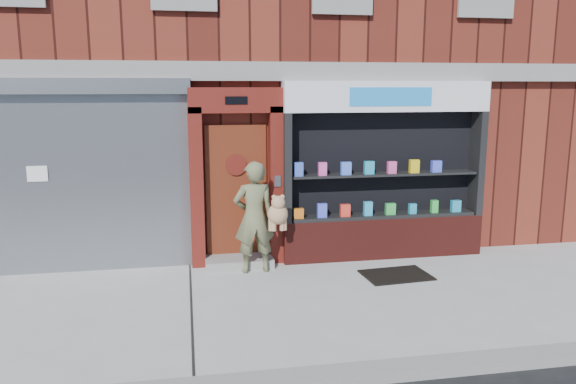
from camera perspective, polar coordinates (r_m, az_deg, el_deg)
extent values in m
plane|color=#9E9E99|center=(7.88, 1.76, -11.04)|extent=(80.00, 80.00, 0.00)
cube|color=gray|center=(5.97, 6.32, -17.99)|extent=(60.00, 0.30, 0.12)
cube|color=#4C1811|center=(13.29, -3.78, 15.37)|extent=(12.00, 8.00, 8.00)
cube|color=gray|center=(9.21, -0.69, 12.15)|extent=(12.00, 0.16, 0.30)
cube|color=gray|center=(9.33, -19.16, 0.75)|extent=(3.00, 0.10, 2.80)
cube|color=slate|center=(9.15, -19.81, 10.10)|extent=(3.10, 0.30, 0.24)
cube|color=white|center=(9.40, -24.12, 1.70)|extent=(0.30, 0.01, 0.24)
cube|color=#56140E|center=(9.16, -9.27, 0.39)|extent=(0.22, 0.28, 2.60)
cube|color=#56140E|center=(9.27, -1.21, 0.66)|extent=(0.22, 0.28, 2.60)
cube|color=#56140E|center=(9.05, -5.37, 9.28)|extent=(1.50, 0.28, 0.40)
cube|color=black|center=(8.90, -5.28, 9.26)|extent=(0.35, 0.01, 0.12)
cube|color=#5A2110|center=(9.32, -5.27, 0.04)|extent=(1.00, 0.06, 2.20)
cylinder|color=black|center=(9.21, -5.29, 2.75)|extent=(0.28, 0.02, 0.28)
cylinder|color=#56140E|center=(9.20, -5.29, 2.74)|extent=(0.34, 0.02, 0.34)
cube|color=gray|center=(9.33, -5.00, -7.07)|extent=(1.10, 0.55, 0.15)
cube|color=slate|center=(9.11, -1.07, 1.11)|extent=(0.10, 0.02, 0.18)
cube|color=#571914|center=(9.88, 9.55, -4.50)|extent=(3.50, 0.40, 0.70)
cube|color=black|center=(9.19, -0.18, 2.46)|extent=(0.12, 0.40, 1.80)
cube|color=black|center=(10.34, 18.62, 2.82)|extent=(0.12, 0.40, 1.80)
cube|color=black|center=(9.81, 9.41, 2.84)|extent=(3.30, 0.03, 1.80)
cube|color=black|center=(9.79, 9.62, -2.36)|extent=(3.20, 0.36, 0.06)
cube|color=black|center=(9.66, 9.75, 1.81)|extent=(3.20, 0.36, 0.04)
cube|color=white|center=(9.54, 10.00, 9.54)|extent=(3.50, 0.40, 0.50)
cube|color=blue|center=(9.35, 10.44, 9.50)|extent=(1.40, 0.01, 0.30)
cube|color=orange|center=(9.29, 1.07, -2.19)|extent=(0.16, 0.09, 0.17)
cube|color=#4255E2|center=(9.37, 3.47, -1.89)|extent=(0.16, 0.09, 0.24)
cube|color=red|center=(9.47, 5.82, -1.87)|extent=(0.16, 0.09, 0.21)
cube|color=#289CCC|center=(9.59, 8.12, -1.68)|extent=(0.14, 0.09, 0.24)
cube|color=green|center=(9.72, 10.35, -1.70)|extent=(0.17, 0.09, 0.20)
cube|color=teal|center=(9.87, 12.52, -1.66)|extent=(0.12, 0.09, 0.17)
cube|color=green|center=(10.03, 14.64, -1.43)|extent=(0.11, 0.09, 0.22)
cube|color=teal|center=(10.21, 16.67, -1.38)|extent=(0.16, 0.09, 0.20)
cube|color=blue|center=(9.15, 1.08, 2.32)|extent=(0.14, 0.09, 0.23)
cube|color=#E44CA4|center=(9.24, 3.52, 2.36)|extent=(0.13, 0.09, 0.22)
cube|color=#456FEB|center=(9.34, 5.90, 2.40)|extent=(0.17, 0.09, 0.21)
cube|color=teal|center=(9.46, 8.23, 2.46)|extent=(0.16, 0.09, 0.22)
cube|color=#DF4A94|center=(9.60, 10.50, 2.47)|extent=(0.15, 0.09, 0.20)
cube|color=yellow|center=(9.75, 12.70, 2.57)|extent=(0.16, 0.09, 0.22)
cube|color=#4455E8|center=(9.91, 14.83, 2.53)|extent=(0.17, 0.09, 0.20)
imported|color=#656744|center=(8.84, -3.47, -2.57)|extent=(0.68, 0.48, 1.78)
sphere|color=tan|center=(8.77, -1.06, -2.26)|extent=(0.33, 0.33, 0.33)
sphere|color=tan|center=(8.68, -1.00, -1.08)|extent=(0.22, 0.22, 0.22)
sphere|color=tan|center=(8.65, -1.43, -0.53)|extent=(0.08, 0.08, 0.08)
sphere|color=tan|center=(8.67, -0.58, -0.50)|extent=(0.08, 0.08, 0.08)
cylinder|color=tan|center=(8.79, -1.75, -3.32)|extent=(0.08, 0.08, 0.20)
cylinder|color=tan|center=(8.83, -0.36, -3.26)|extent=(0.08, 0.08, 0.20)
cylinder|color=tan|center=(8.78, -1.45, -3.34)|extent=(0.08, 0.08, 0.20)
cylinder|color=tan|center=(8.80, -0.61, -3.31)|extent=(0.08, 0.08, 0.20)
cube|color=black|center=(9.02, 10.94, -8.28)|extent=(1.07, 0.79, 0.03)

